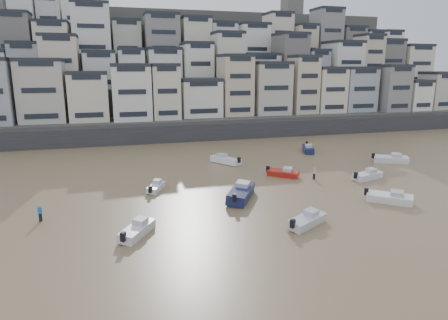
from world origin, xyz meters
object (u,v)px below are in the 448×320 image
object	(u,v)px
boat_c	(241,191)
boat_d	(368,174)
person_pink	(314,173)
boat_f	(156,186)
boat_g	(391,158)
boat_i	(308,148)
boat_b	(390,197)
boat_e	(283,172)
boat_j	(137,228)
boat_a	(307,219)
person_blue	(40,213)
boat_h	(226,159)

from	to	relation	value
boat_c	boat_d	world-z (taller)	boat_c
boat_d	person_pink	size ratio (longest dim) A/B	2.96
boat_d	boat_f	xyz separation A→B (m)	(-28.37, 2.81, -0.13)
boat_g	boat_i	bearing A→B (deg)	154.08
boat_b	person_pink	xyz separation A→B (m)	(-3.48, 11.02, 0.15)
boat_f	boat_b	bearing A→B (deg)	-89.80
boat_e	boat_j	bearing A→B (deg)	-104.26
boat_a	person_pink	bearing A→B (deg)	29.32
boat_g	boat_f	bearing A→B (deg)	-147.31
boat_b	boat_d	distance (m)	9.78
boat_c	person_pink	world-z (taller)	boat_c
boat_a	boat_j	distance (m)	16.08
boat_e	boat_j	xyz separation A→B (m)	(-20.99, -14.63, 0.05)
boat_d	boat_f	distance (m)	28.51
boat_d	person_pink	world-z (taller)	person_pink
boat_i	person_pink	distance (m)	18.15
boat_b	boat_g	bearing A→B (deg)	92.15
boat_j	person_pink	bearing A→B (deg)	-30.90
boat_b	person_blue	xyz separation A→B (m)	(-36.99, 4.93, 0.15)
boat_i	boat_a	bearing A→B (deg)	-5.98
boat_h	boat_g	bearing A→B (deg)	-137.36
boat_h	person_pink	size ratio (longest dim) A/B	3.32
boat_e	boat_i	bearing A→B (deg)	92.35
boat_e	boat_i	xyz separation A→B (m)	(11.19, 14.06, 0.13)
boat_b	person_blue	distance (m)	37.32
boat_a	person_pink	size ratio (longest dim) A/B	2.96
boat_h	boat_j	xyz separation A→B (m)	(-15.45, -24.28, -0.09)
boat_b	boat_j	world-z (taller)	boat_b
person_pink	boat_i	bearing A→B (deg)	64.96
boat_c	boat_j	world-z (taller)	boat_c
boat_e	boat_f	size ratio (longest dim) A/B	1.13
boat_c	boat_g	world-z (taller)	boat_c
boat_d	boat_g	distance (m)	11.79
boat_f	person_blue	distance (m)	14.07
boat_j	boat_e	bearing A→B (deg)	-22.58
boat_b	boat_i	world-z (taller)	boat_i
boat_a	person_blue	distance (m)	26.30
boat_b	boat_f	size ratio (longest dim) A/B	1.27
person_blue	boat_h	bearing A→B (deg)	36.55
boat_d	boat_i	size ratio (longest dim) A/B	0.91
boat_b	boat_j	bearing A→B (deg)	-136.84
boat_c	boat_f	world-z (taller)	boat_c
boat_g	person_pink	distance (m)	17.25
boat_e	boat_g	xyz separation A→B (m)	(19.94, 2.87, 0.14)
boat_c	boat_j	size ratio (longest dim) A/B	1.41
boat_b	boat_e	distance (m)	15.12
boat_e	boat_c	bearing A→B (deg)	-98.42
boat_c	boat_b	bearing A→B (deg)	-80.50
boat_g	boat_c	bearing A→B (deg)	-134.08
boat_j	person_pink	size ratio (longest dim) A/B	2.92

